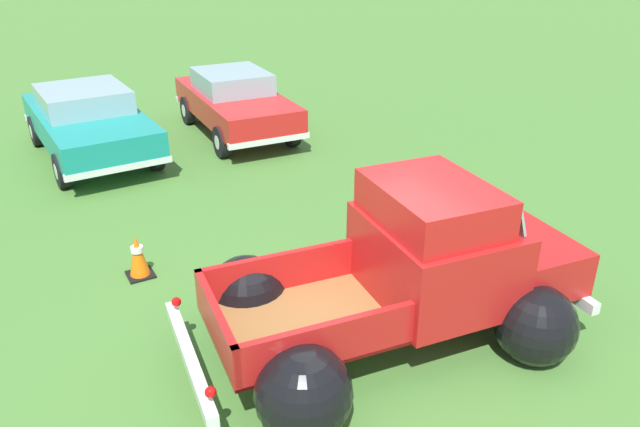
{
  "coord_description": "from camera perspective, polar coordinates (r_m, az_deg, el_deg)",
  "views": [
    {
      "loc": [
        -3.51,
        -4.79,
        4.5
      ],
      "look_at": [
        0.0,
        1.48,
        1.05
      ],
      "focal_mm": 34.43,
      "sensor_mm": 36.0,
      "label": 1
    }
  ],
  "objects": [
    {
      "name": "vintage_pickup_truck",
      "position": [
        7.19,
        8.7,
        -6.08
      ],
      "size": [
        4.79,
        3.15,
        1.96
      ],
      "rotation": [
        0.0,
        0.0,
        -0.11
      ],
      "color": "black",
      "rests_on": "ground"
    },
    {
      "name": "show_car_1",
      "position": [
        14.34,
        -7.9,
        10.33
      ],
      "size": [
        1.97,
        4.21,
        1.43
      ],
      "rotation": [
        0.0,
        0.0,
        -1.62
      ],
      "color": "black",
      "rests_on": "ground"
    },
    {
      "name": "ground_plane",
      "position": [
        7.45,
        5.7,
        -11.7
      ],
      "size": [
        80.0,
        80.0,
        0.0
      ],
      "primitive_type": "plane",
      "color": "#477A33"
    },
    {
      "name": "show_car_0",
      "position": [
        13.61,
        -20.73,
        8.12
      ],
      "size": [
        2.13,
        4.46,
        1.43
      ],
      "rotation": [
        0.0,
        0.0,
        -1.53
      ],
      "color": "black",
      "rests_on": "ground"
    },
    {
      "name": "lane_cone_0",
      "position": [
        8.84,
        -16.57,
        -3.82
      ],
      "size": [
        0.36,
        0.36,
        0.63
      ],
      "color": "black",
      "rests_on": "ground"
    }
  ]
}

